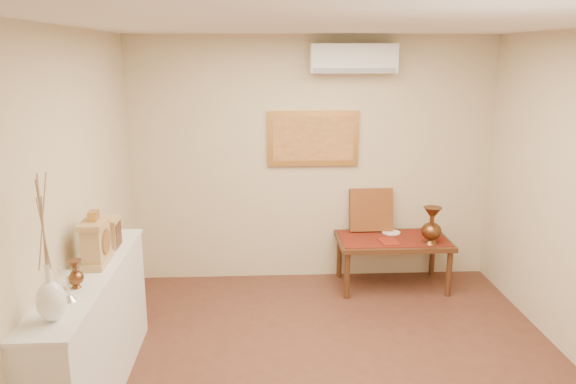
{
  "coord_description": "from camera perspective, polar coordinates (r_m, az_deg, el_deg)",
  "views": [
    {
      "loc": [
        -0.59,
        -3.83,
        2.51
      ],
      "look_at": [
        -0.33,
        1.15,
        1.27
      ],
      "focal_mm": 35.0,
      "sensor_mm": 36.0,
      "label": 1
    }
  ],
  "objects": [
    {
      "name": "ac_unit",
      "position": [
        6.03,
        6.64,
        13.31
      ],
      "size": [
        0.9,
        0.25,
        0.3
      ],
      "color": "white",
      "rests_on": "wall_back"
    },
    {
      "name": "ceiling",
      "position": [
        3.88,
        6.0,
        16.71
      ],
      "size": [
        4.5,
        4.5,
        0.0
      ],
      "primitive_type": "plane",
      "rotation": [
        3.14,
        0.0,
        0.0
      ],
      "color": "silver",
      "rests_on": "ground"
    },
    {
      "name": "cushion",
      "position": [
        6.36,
        8.41,
        -1.79
      ],
      "size": [
        0.48,
        0.2,
        0.49
      ],
      "primitive_type": "cube",
      "rotation": [
        -0.21,
        0.0,
        0.0
      ],
      "color": "#591911",
      "rests_on": "table_cloth"
    },
    {
      "name": "mantel_clock",
      "position": [
        4.39,
        -18.92,
        -4.79
      ],
      "size": [
        0.17,
        0.36,
        0.41
      ],
      "color": "tan",
      "rests_on": "display_ledge"
    },
    {
      "name": "plate",
      "position": [
        6.37,
        10.43,
        -4.06
      ],
      "size": [
        0.2,
        0.2,
        0.01
      ],
      "primitive_type": "cylinder",
      "color": "white",
      "rests_on": "table_cloth"
    },
    {
      "name": "wall_left",
      "position": [
        4.24,
        -22.32,
        -2.97
      ],
      "size": [
        0.02,
        4.5,
        2.7
      ],
      "primitive_type": "cube",
      "color": "beige",
      "rests_on": "ground"
    },
    {
      "name": "menu",
      "position": [
        6.06,
        10.19,
        -4.97
      ],
      "size": [
        0.21,
        0.27,
        0.01
      ],
      "primitive_type": "cube",
      "rotation": [
        0.0,
        0.0,
        0.11
      ],
      "color": "maroon",
      "rests_on": "table_cloth"
    },
    {
      "name": "display_ledge",
      "position": [
        4.5,
        -19.12,
        -13.5
      ],
      "size": [
        0.37,
        2.02,
        0.98
      ],
      "color": "white",
      "rests_on": "floor"
    },
    {
      "name": "table_cloth",
      "position": [
        6.2,
        10.62,
        -4.65
      ],
      "size": [
        1.14,
        0.59,
        0.01
      ],
      "primitive_type": "cube",
      "color": "maroon",
      "rests_on": "low_table"
    },
    {
      "name": "wooden_chest",
      "position": [
        4.73,
        -17.72,
        -4.0
      ],
      "size": [
        0.16,
        0.21,
        0.24
      ],
      "color": "tan",
      "rests_on": "display_ledge"
    },
    {
      "name": "brass_urn_tall",
      "position": [
        6.04,
        14.41,
        -2.94
      ],
      "size": [
        0.21,
        0.21,
        0.48
      ],
      "primitive_type": null,
      "color": "brown",
      "rests_on": "table_cloth"
    },
    {
      "name": "white_vase",
      "position": [
        3.49,
        -23.42,
        -5.32
      ],
      "size": [
        0.17,
        0.17,
        0.89
      ],
      "primitive_type": null,
      "color": "white",
      "rests_on": "display_ledge"
    },
    {
      "name": "wall_back",
      "position": [
        6.22,
        2.51,
        3.22
      ],
      "size": [
        4.0,
        0.02,
        2.7
      ],
      "primitive_type": "cube",
      "color": "beige",
      "rests_on": "ground"
    },
    {
      "name": "brass_urn_small",
      "position": [
        4.02,
        -20.85,
        -7.44
      ],
      "size": [
        0.11,
        0.11,
        0.25
      ],
      "primitive_type": null,
      "color": "brown",
      "rests_on": "display_ledge"
    },
    {
      "name": "candlestick",
      "position": [
        3.85,
        -21.42,
        -8.9
      ],
      "size": [
        0.09,
        0.09,
        0.2
      ],
      "primitive_type": null,
      "color": "silver",
      "rests_on": "display_ledge"
    },
    {
      "name": "low_table",
      "position": [
        6.23,
        10.6,
        -5.25
      ],
      "size": [
        1.2,
        0.7,
        0.55
      ],
      "color": "#4C2916",
      "rests_on": "floor"
    },
    {
      "name": "painting",
      "position": [
        6.15,
        2.56,
        5.46
      ],
      "size": [
        1.0,
        0.06,
        0.6
      ],
      "color": "#BE843C",
      "rests_on": "wall_back"
    }
  ]
}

